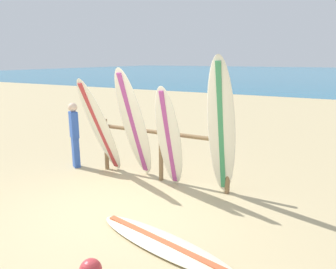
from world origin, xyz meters
name	(u,v)px	position (x,y,z in m)	size (l,w,h in m)	color
ground_plane	(111,213)	(0.00, 0.00, 0.00)	(120.00, 120.00, 0.00)	tan
ocean_water	(319,73)	(0.00, 58.00, 0.00)	(120.00, 80.00, 0.01)	#196B93
surfboard_rack	(161,145)	(0.01, 1.64, 0.74)	(2.91, 0.09, 1.15)	olive
surfboard_leaning_far_left	(100,128)	(-1.23, 1.28, 1.05)	(0.66, 1.08, 2.09)	white
surfboard_leaning_left	(134,125)	(-0.46, 1.39, 1.15)	(0.55, 0.96, 2.30)	white
surfboard_leaning_center_left	(169,139)	(0.39, 1.27, 1.00)	(0.51, 0.77, 2.01)	white
surfboard_leaning_center	(221,130)	(1.35, 1.35, 1.26)	(0.53, 0.82, 2.52)	white
surfboard_lying_on_sand	(163,243)	(1.17, -0.40, 0.04)	(2.31, 0.95, 0.08)	beige
beachgoer_standing	(74,132)	(-2.11, 1.43, 0.82)	(0.28, 0.25, 1.49)	#3359B2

